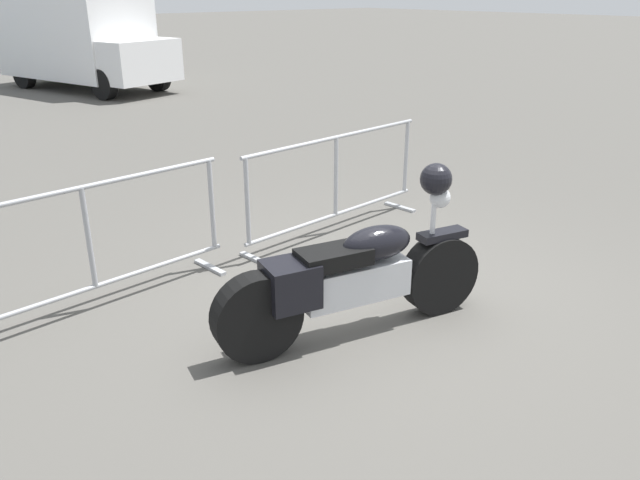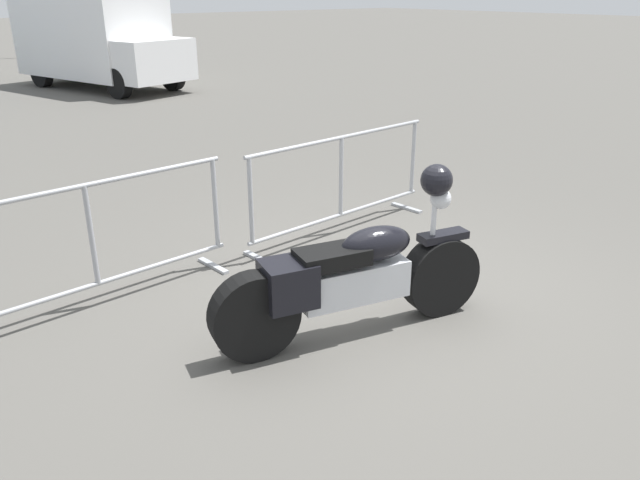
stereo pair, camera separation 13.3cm
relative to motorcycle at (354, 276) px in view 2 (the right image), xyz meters
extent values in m
plane|color=#54514C|center=(0.59, 0.30, -0.48)|extent=(120.00, 120.00, 0.00)
cylinder|color=black|center=(0.77, -0.20, -0.16)|extent=(0.68, 0.34, 0.65)
cylinder|color=black|center=(-0.77, 0.20, -0.16)|extent=(0.68, 0.34, 0.65)
cube|color=silver|center=(0.00, 0.00, -0.05)|extent=(0.89, 0.45, 0.29)
ellipsoid|color=black|center=(0.18, -0.05, 0.23)|extent=(0.62, 0.40, 0.27)
cube|color=black|center=(-0.18, 0.05, 0.19)|extent=(0.59, 0.41, 0.12)
cube|color=black|center=(-0.51, 0.13, 0.05)|extent=(0.44, 0.41, 0.33)
cube|color=black|center=(0.77, -0.20, 0.19)|extent=(0.43, 0.24, 0.06)
cylinder|color=silver|center=(0.67, -0.17, 0.33)|extent=(0.05, 0.05, 0.46)
sphere|color=silver|center=(0.72, -0.18, 0.51)|extent=(0.16, 0.16, 0.16)
sphere|color=black|center=(0.67, -0.17, 0.66)|extent=(0.25, 0.25, 0.25)
cylinder|color=#9EA0A5|center=(-1.34, 1.68, 0.57)|extent=(2.49, 0.19, 0.04)
cylinder|color=#9EA0A5|center=(-1.34, 1.68, -0.28)|extent=(2.49, 0.19, 0.04)
cylinder|color=#9EA0A5|center=(-1.34, 1.68, 0.14)|extent=(0.05, 0.05, 0.85)
cylinder|color=#9EA0A5|center=(-0.15, 1.76, 0.14)|extent=(0.05, 0.05, 0.85)
cube|color=#9EA0A5|center=(-0.22, 1.75, -0.47)|extent=(0.09, 0.44, 0.03)
cylinder|color=#9EA0A5|center=(1.34, 1.68, 0.57)|extent=(2.49, 0.19, 0.04)
cylinder|color=#9EA0A5|center=(1.34, 1.68, -0.28)|extent=(2.49, 0.19, 0.04)
cylinder|color=#9EA0A5|center=(0.15, 1.61, 0.14)|extent=(0.05, 0.05, 0.85)
cylinder|color=#9EA0A5|center=(1.34, 1.68, 0.14)|extent=(0.05, 0.05, 0.85)
cylinder|color=#9EA0A5|center=(2.53, 1.76, 0.14)|extent=(0.05, 0.05, 0.85)
cube|color=#9EA0A5|center=(0.22, 1.62, -0.47)|extent=(0.09, 0.44, 0.03)
cube|color=#9EA0A5|center=(2.46, 1.75, -0.47)|extent=(0.09, 0.44, 0.03)
cube|color=white|center=(3.33, 13.98, 0.83)|extent=(2.97, 4.47, 2.00)
cube|color=white|center=(3.96, 11.56, 0.36)|extent=(2.07, 1.35, 1.00)
cylinder|color=black|center=(4.67, 12.16, -0.12)|extent=(0.41, 0.76, 0.72)
cylinder|color=black|center=(3.05, 11.74, -0.12)|extent=(0.41, 0.76, 0.72)
cylinder|color=black|center=(3.84, 15.35, -0.12)|extent=(0.41, 0.76, 0.72)
cylinder|color=black|center=(2.22, 14.93, -0.12)|extent=(0.41, 0.76, 0.72)
cylinder|color=#ADA89E|center=(5.10, 16.46, -0.41)|extent=(4.10, 4.10, 0.14)
cylinder|color=#38662D|center=(5.10, 16.46, -0.33)|extent=(3.77, 3.77, 0.02)
sphere|color=#286023|center=(5.27, 16.38, 0.00)|extent=(0.80, 0.80, 0.80)
sphere|color=#33702D|center=(5.01, 16.51, -0.02)|extent=(0.75, 0.75, 0.75)
camera|label=1|loc=(-2.97, -3.02, 2.00)|focal=35.00mm
camera|label=2|loc=(-2.87, -3.11, 2.00)|focal=35.00mm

